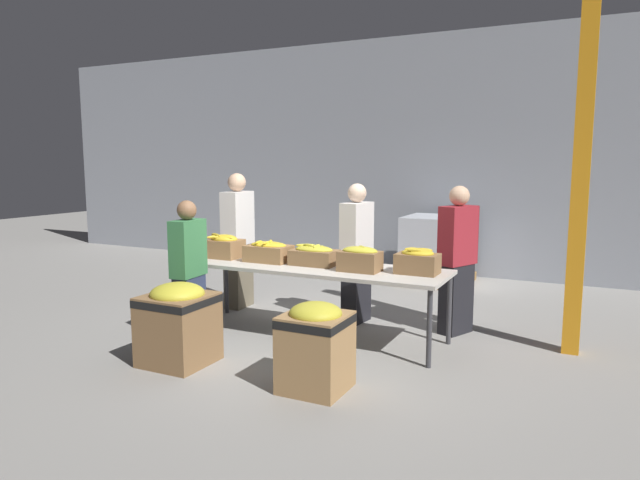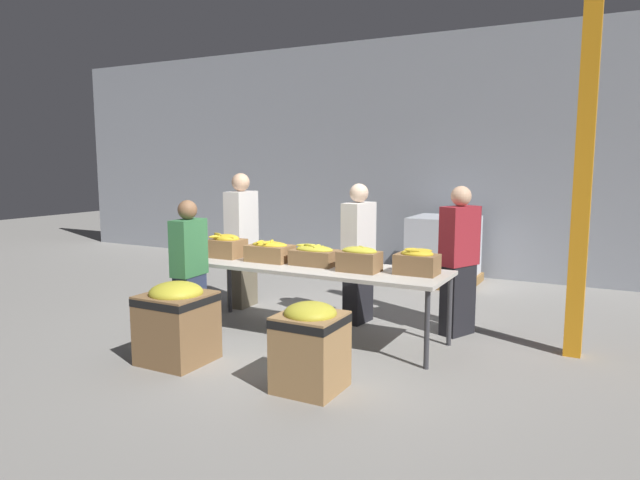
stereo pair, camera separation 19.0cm
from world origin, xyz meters
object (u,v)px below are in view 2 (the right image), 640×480
at_px(volunteer_0, 189,272).
at_px(donation_bin_0, 177,320).
at_px(volunteer_2, 459,262).
at_px(donation_bin_1, 310,344).
at_px(banana_box_0, 227,246).
at_px(pallet_stack_0, 444,251).
at_px(banana_box_2, 315,255).
at_px(support_pillar, 585,152).
at_px(volunteer_3, 358,254).
at_px(sorting_table, 313,270).
at_px(banana_box_4, 417,261).
at_px(volunteer_1, 242,241).
at_px(banana_box_3, 359,259).
at_px(banana_box_1, 270,251).

relative_size(volunteer_0, donation_bin_0, 1.94).
relative_size(volunteer_2, donation_bin_1, 2.19).
xyz_separation_m(banana_box_0, pallet_stack_0, (1.66, 3.36, -0.41)).
distance_m(banana_box_2, support_pillar, 2.87).
bearing_deg(volunteer_0, banana_box_2, -56.65).
height_order(banana_box_2, volunteer_3, volunteer_3).
bearing_deg(banana_box_2, sorting_table, -95.07).
xyz_separation_m(banana_box_0, volunteer_2, (2.54, 0.81, -0.11)).
bearing_deg(support_pillar, banana_box_2, -166.60).
distance_m(banana_box_0, banana_box_4, 2.31).
bearing_deg(volunteer_1, volunteer_3, 87.75).
bearing_deg(banana_box_0, pallet_stack_0, 63.76).
height_order(banana_box_3, donation_bin_0, banana_box_3).
bearing_deg(donation_bin_1, volunteer_3, 103.25).
xyz_separation_m(volunteer_3, donation_bin_1, (0.48, -2.05, -0.42)).
height_order(donation_bin_1, support_pillar, support_pillar).
height_order(banana_box_1, volunteer_0, volunteer_0).
relative_size(volunteer_1, volunteer_3, 1.06).
bearing_deg(banana_box_1, banana_box_4, 2.04).
xyz_separation_m(volunteer_3, support_pillar, (2.37, -0.08, 1.18)).
distance_m(banana_box_1, donation_bin_1, 1.89).
bearing_deg(banana_box_1, sorting_table, -1.48).
bearing_deg(banana_box_2, support_pillar, 13.40).
xyz_separation_m(sorting_table, donation_bin_0, (-0.76, -1.31, -0.33)).
bearing_deg(banana_box_2, volunteer_1, 155.19).
xyz_separation_m(sorting_table, pallet_stack_0, (0.50, 3.37, -0.23)).
bearing_deg(volunteer_2, banana_box_4, 6.87).
distance_m(banana_box_4, support_pillar, 1.89).
distance_m(banana_box_1, volunteer_2, 2.10).
bearing_deg(support_pillar, volunteer_2, 172.63).
distance_m(volunteer_0, volunteer_1, 1.53).
relative_size(sorting_table, donation_bin_0, 3.78).
bearing_deg(volunteer_3, donation_bin_0, -18.47).
bearing_deg(sorting_table, support_pillar, 14.36).
bearing_deg(donation_bin_1, banana_box_2, 117.00).
xyz_separation_m(banana_box_0, donation_bin_0, (0.40, -1.32, -0.51)).
bearing_deg(volunteer_0, pallet_stack_0, -24.46).
bearing_deg(pallet_stack_0, volunteer_1, -126.41).
distance_m(volunteer_0, volunteer_2, 2.91).
bearing_deg(volunteer_2, pallet_stack_0, -136.41).
bearing_deg(support_pillar, banana_box_1, -168.37).
xyz_separation_m(volunteer_3, pallet_stack_0, (0.29, 2.63, -0.31)).
bearing_deg(donation_bin_1, banana_box_1, 133.42).
relative_size(banana_box_3, pallet_stack_0, 0.39).
height_order(volunteer_1, donation_bin_0, volunteer_1).
relative_size(volunteer_3, donation_bin_1, 2.20).
height_order(banana_box_4, support_pillar, support_pillar).
xyz_separation_m(banana_box_3, volunteer_3, (-0.37, 0.80, -0.10)).
bearing_deg(donation_bin_0, banana_box_3, 43.02).
height_order(sorting_table, pallet_stack_0, pallet_stack_0).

